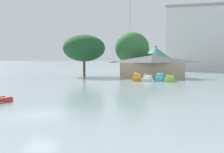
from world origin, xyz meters
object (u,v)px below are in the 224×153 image
at_px(pedal_boat_cyan, 160,78).
at_px(shoreline_tree_mid, 132,48).
at_px(boathouse, 153,66).
at_px(distant_broadcast_tower, 129,4).
at_px(background_building_block, 193,40).
at_px(pedal_boat_orange, 137,78).
at_px(pedal_boat_lime, 169,79).
at_px(shoreline_tree_tall_left, 84,48).
at_px(green_roof_pavilion, 156,60).
at_px(pedal_boat_white, 147,79).

relative_size(pedal_boat_cyan, shoreline_tree_mid, 0.24).
relative_size(boathouse, distant_broadcast_tower, 0.10).
bearing_deg(background_building_block, pedal_boat_orange, -104.60).
xyz_separation_m(pedal_boat_lime, background_building_block, (8.35, 56.55, 11.62)).
bearing_deg(pedal_boat_lime, background_building_block, -174.71).
height_order(pedal_boat_lime, background_building_block, background_building_block).
distance_m(pedal_boat_orange, shoreline_tree_mid, 19.56).
relative_size(pedal_boat_orange, shoreline_tree_tall_left, 0.28).
relative_size(pedal_boat_cyan, background_building_block, 0.11).
relative_size(green_roof_pavilion, distant_broadcast_tower, 0.06).
distance_m(pedal_boat_cyan, shoreline_tree_tall_left, 22.25).
xyz_separation_m(pedal_boat_white, pedal_boat_cyan, (2.36, 1.03, 0.15)).
bearing_deg(pedal_boat_cyan, shoreline_tree_mid, -147.38).
bearing_deg(pedal_boat_cyan, green_roof_pavilion, -167.20).
height_order(pedal_boat_white, pedal_boat_lime, pedal_boat_white).
bearing_deg(pedal_boat_lime, pedal_boat_cyan, -111.98).
relative_size(pedal_boat_orange, pedal_boat_lime, 1.04).
distance_m(pedal_boat_cyan, pedal_boat_lime, 2.31).
xyz_separation_m(pedal_boat_cyan, pedal_boat_lime, (1.87, -1.34, -0.15)).
bearing_deg(background_building_block, distant_broadcast_tower, 108.01).
xyz_separation_m(pedal_boat_lime, boathouse, (-3.80, 9.25, 2.28)).
height_order(pedal_boat_lime, green_roof_pavilion, green_roof_pavilion).
height_order(green_roof_pavilion, shoreline_tree_tall_left, shoreline_tree_tall_left).
height_order(shoreline_tree_tall_left, distant_broadcast_tower, distant_broadcast_tower).
xyz_separation_m(pedal_boat_orange, pedal_boat_cyan, (4.39, 0.89, 0.03)).
xyz_separation_m(pedal_boat_lime, green_roof_pavilion, (-3.89, 21.98, 3.73)).
distance_m(green_roof_pavilion, background_building_block, 37.51).
bearing_deg(shoreline_tree_tall_left, distant_broadcast_tower, 96.22).
bearing_deg(pedal_boat_lime, boathouse, -144.00).
bearing_deg(shoreline_tree_mid, pedal_boat_lime, -61.55).
relative_size(pedal_boat_lime, boathouse, 0.19).
relative_size(pedal_boat_cyan, pedal_boat_lime, 0.99).
height_order(shoreline_tree_tall_left, background_building_block, background_building_block).
relative_size(pedal_boat_white, green_roof_pavilion, 0.31).
bearing_deg(green_roof_pavilion, pedal_boat_orange, -96.29).
bearing_deg(green_roof_pavilion, shoreline_tree_mid, -150.06).
bearing_deg(pedal_boat_cyan, shoreline_tree_tall_left, -110.08).
distance_m(boathouse, green_roof_pavilion, 12.82).
xyz_separation_m(boathouse, background_building_block, (12.14, 47.30, 9.34)).
bearing_deg(green_roof_pavilion, distant_broadcast_tower, 101.48).
xyz_separation_m(green_roof_pavilion, distant_broadcast_tower, (-39.06, 192.38, 57.10)).
bearing_deg(pedal_boat_white, background_building_block, -178.42).
distance_m(pedal_boat_cyan, green_roof_pavilion, 21.04).
relative_size(shoreline_tree_tall_left, distant_broadcast_tower, 0.07).
bearing_deg(pedal_boat_lime, pedal_boat_orange, -80.48).
xyz_separation_m(pedal_boat_cyan, background_building_block, (10.22, 55.20, 11.46)).
distance_m(pedal_boat_orange, pedal_boat_white, 2.03).
height_order(pedal_boat_white, background_building_block, background_building_block).
height_order(shoreline_tree_tall_left, shoreline_tree_mid, shoreline_tree_mid).
bearing_deg(pedal_boat_white, pedal_boat_orange, -79.83).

